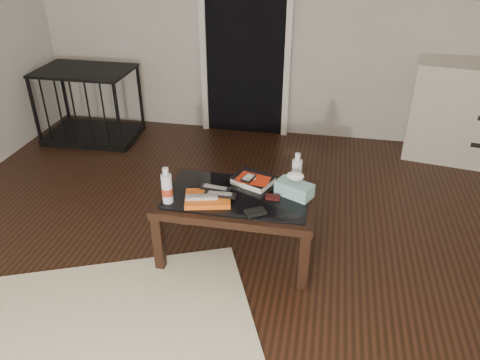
{
  "coord_description": "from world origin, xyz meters",
  "views": [
    {
      "loc": [
        0.43,
        -2.06,
        2.03
      ],
      "look_at": [
        -0.06,
        0.47,
        0.55
      ],
      "focal_mm": 35.0,
      "sensor_mm": 36.0,
      "label": 1
    }
  ],
  "objects_px": {
    "dresser": "(480,114)",
    "tissue_box": "(294,189)",
    "textbook": "(253,180)",
    "water_bottle_right": "(297,170)",
    "water_bottle_left": "(167,185)",
    "pet_crate": "(91,116)",
    "coffee_table": "(238,203)"
  },
  "relations": [
    {
      "from": "textbook",
      "to": "water_bottle_right",
      "type": "bearing_deg",
      "value": 25.88
    },
    {
      "from": "water_bottle_left",
      "to": "water_bottle_right",
      "type": "relative_size",
      "value": 1.0
    },
    {
      "from": "coffee_table",
      "to": "textbook",
      "type": "bearing_deg",
      "value": 65.5
    },
    {
      "from": "dresser",
      "to": "tissue_box",
      "type": "bearing_deg",
      "value": -121.83
    },
    {
      "from": "textbook",
      "to": "tissue_box",
      "type": "xyz_separation_m",
      "value": [
        0.28,
        -0.1,
        0.02
      ]
    },
    {
      "from": "pet_crate",
      "to": "water_bottle_left",
      "type": "xyz_separation_m",
      "value": [
        1.42,
        -1.73,
        0.35
      ]
    },
    {
      "from": "dresser",
      "to": "water_bottle_right",
      "type": "relative_size",
      "value": 5.32
    },
    {
      "from": "dresser",
      "to": "pet_crate",
      "type": "bearing_deg",
      "value": -167.09
    },
    {
      "from": "dresser",
      "to": "tissue_box",
      "type": "height_order",
      "value": "dresser"
    },
    {
      "from": "textbook",
      "to": "water_bottle_right",
      "type": "xyz_separation_m",
      "value": [
        0.28,
        0.01,
        0.1
      ]
    },
    {
      "from": "coffee_table",
      "to": "water_bottle_left",
      "type": "bearing_deg",
      "value": -157.38
    },
    {
      "from": "coffee_table",
      "to": "tissue_box",
      "type": "relative_size",
      "value": 4.35
    },
    {
      "from": "coffee_table",
      "to": "dresser",
      "type": "bearing_deg",
      "value": 43.74
    },
    {
      "from": "coffee_table",
      "to": "tissue_box",
      "type": "height_order",
      "value": "tissue_box"
    },
    {
      "from": "pet_crate",
      "to": "tissue_box",
      "type": "distance_m",
      "value": 2.66
    },
    {
      "from": "coffee_table",
      "to": "pet_crate",
      "type": "bearing_deg",
      "value": 139.44
    },
    {
      "from": "tissue_box",
      "to": "coffee_table",
      "type": "bearing_deg",
      "value": -145.46
    },
    {
      "from": "water_bottle_right",
      "to": "tissue_box",
      "type": "distance_m",
      "value": 0.14
    },
    {
      "from": "pet_crate",
      "to": "water_bottle_right",
      "type": "relative_size",
      "value": 3.9
    },
    {
      "from": "dresser",
      "to": "water_bottle_right",
      "type": "height_order",
      "value": "dresser"
    },
    {
      "from": "water_bottle_right",
      "to": "tissue_box",
      "type": "height_order",
      "value": "water_bottle_right"
    },
    {
      "from": "textbook",
      "to": "pet_crate",
      "type": "bearing_deg",
      "value": 166.44
    },
    {
      "from": "dresser",
      "to": "tissue_box",
      "type": "xyz_separation_m",
      "value": [
        -1.52,
        -1.74,
        0.06
      ]
    },
    {
      "from": "textbook",
      "to": "coffee_table",
      "type": "bearing_deg",
      "value": -91.63
    },
    {
      "from": "coffee_table",
      "to": "water_bottle_right",
      "type": "xyz_separation_m",
      "value": [
        0.36,
        0.18,
        0.18
      ]
    },
    {
      "from": "dresser",
      "to": "water_bottle_left",
      "type": "xyz_separation_m",
      "value": [
        -2.28,
        -1.96,
        0.13
      ]
    },
    {
      "from": "water_bottle_right",
      "to": "pet_crate",
      "type": "bearing_deg",
      "value": 147.55
    },
    {
      "from": "dresser",
      "to": "water_bottle_left",
      "type": "height_order",
      "value": "dresser"
    },
    {
      "from": "coffee_table",
      "to": "pet_crate",
      "type": "distance_m",
      "value": 2.41
    },
    {
      "from": "dresser",
      "to": "water_bottle_left",
      "type": "bearing_deg",
      "value": -129.93
    },
    {
      "from": "water_bottle_left",
      "to": "tissue_box",
      "type": "bearing_deg",
      "value": 16.6
    },
    {
      "from": "coffee_table",
      "to": "pet_crate",
      "type": "relative_size",
      "value": 1.08
    }
  ]
}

